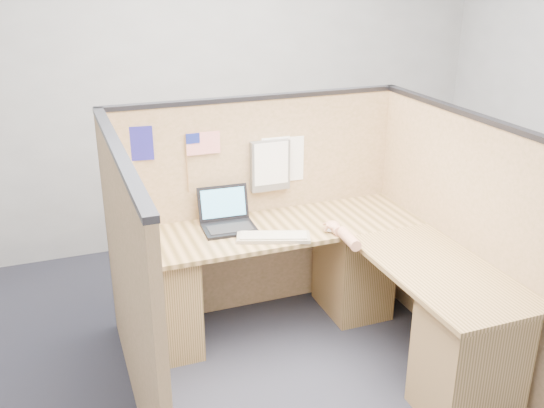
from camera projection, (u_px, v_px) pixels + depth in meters
name	position (u px, v px, depth m)	size (l,w,h in m)	color
floor	(314.00, 382.00, 3.61)	(5.00, 5.00, 0.00)	#20232E
wall_back	(207.00, 83.00, 5.06)	(5.00, 5.00, 0.00)	#97999C
cubicle_partitions	(288.00, 237.00, 3.70)	(2.06, 1.83, 1.53)	olive
l_desk	(323.00, 296.00, 3.78)	(1.95, 1.75, 0.73)	brown
laptop	(226.00, 218.00, 3.93)	(0.35, 0.33, 0.24)	black
keyboard	(273.00, 237.00, 3.76)	(0.48, 0.30, 0.03)	gray
mouse	(333.00, 229.00, 3.86)	(0.10, 0.06, 0.04)	silver
hand_forearm	(343.00, 234.00, 3.74)	(0.11, 0.37, 0.08)	tan
blue_poster	(140.00, 144.00, 3.73)	(0.16, 0.00, 0.22)	navy
american_flag	(199.00, 146.00, 3.86)	(0.23, 0.01, 0.39)	olive
file_holder	(270.00, 165.00, 4.07)	(0.27, 0.05, 0.35)	slate
paper_left	(276.00, 156.00, 4.09)	(0.20, 0.00, 0.25)	white
paper_right	(287.00, 159.00, 4.13)	(0.25, 0.00, 0.31)	white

